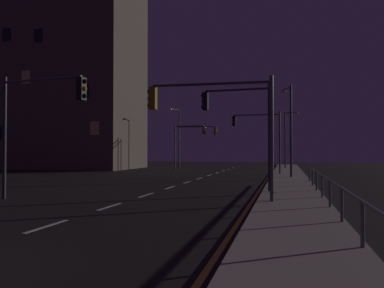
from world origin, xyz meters
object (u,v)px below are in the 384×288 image
object	(u,v)px
traffic_light_far_center	(196,138)
street_lamp_median	(289,122)
street_lamp_mid_block	(177,132)
traffic_light_far_left	(239,116)
traffic_light_far_right	(188,138)
traffic_light_mid_right	(213,112)
traffic_light_mid_left	(259,130)
traffic_light_overhead_east	(38,111)
street_lamp_across_street	(287,134)
building_distant	(70,57)

from	to	relation	value
traffic_light_far_center	street_lamp_median	xyz separation A→B (m)	(10.64, -13.17, 0.68)
traffic_light_far_center	street_lamp_median	size ratio (longest dim) A/B	0.74
traffic_light_far_center	street_lamp_mid_block	world-z (taller)	street_lamp_mid_block
traffic_light_far_left	traffic_light_far_right	bearing A→B (deg)	110.14
traffic_light_mid_right	street_lamp_mid_block	size ratio (longest dim) A/B	0.71
traffic_light_mid_right	traffic_light_mid_left	distance (m)	20.05
traffic_light_far_center	traffic_light_overhead_east	xyz separation A→B (m)	(-0.11, -29.80, 0.12)
traffic_light_far_right	traffic_light_mid_left	distance (m)	11.71
street_lamp_median	street_lamp_across_street	size ratio (longest dim) A/B	1.05
traffic_light_mid_right	traffic_light_mid_left	xyz separation A→B (m)	(0.55, 20.04, 0.35)
traffic_light_far_left	traffic_light_mid_left	world-z (taller)	traffic_light_mid_left
building_distant	traffic_light_far_center	bearing A→B (deg)	2.72
building_distant	traffic_light_mid_left	bearing A→B (deg)	-18.29
street_lamp_across_street	traffic_light_overhead_east	bearing A→B (deg)	-107.71
traffic_light_far_center	street_lamp_median	distance (m)	16.94
traffic_light_far_right	building_distant	size ratio (longest dim) A/B	0.19
traffic_light_far_right	street_lamp_across_street	distance (m)	12.20
traffic_light_mid_left	traffic_light_overhead_east	bearing A→B (deg)	-110.98
traffic_light_overhead_east	street_lamp_mid_block	world-z (taller)	street_lamp_mid_block
traffic_light_mid_right	traffic_light_far_center	bearing A→B (deg)	104.41
traffic_light_far_left	traffic_light_mid_left	size ratio (longest dim) A/B	0.97
traffic_light_mid_left	street_lamp_across_street	xyz separation A→B (m)	(2.63, 12.45, 0.15)
street_lamp_across_street	traffic_light_mid_left	bearing A→B (deg)	-101.91
traffic_light_far_right	street_lamp_across_street	size ratio (longest dim) A/B	0.78
traffic_light_overhead_east	traffic_light_far_left	bearing A→B (deg)	32.36
traffic_light_mid_right	street_lamp_mid_block	distance (m)	31.97
traffic_light_mid_left	street_lamp_median	bearing A→B (deg)	-58.60
street_lamp_across_street	street_lamp_mid_block	xyz separation A→B (m)	(-13.28, -2.16, 0.26)
street_lamp_median	street_lamp_mid_block	distance (m)	19.84
street_lamp_mid_block	street_lamp_median	bearing A→B (deg)	-47.76
traffic_light_mid_right	street_lamp_across_street	xyz separation A→B (m)	(3.18, 32.49, 0.50)
traffic_light_mid_left	street_lamp_median	size ratio (longest dim) A/B	0.78
traffic_light_overhead_east	street_lamp_median	bearing A→B (deg)	57.11
traffic_light_far_left	street_lamp_mid_block	bearing A→B (deg)	112.23
traffic_light_far_left	street_lamp_median	size ratio (longest dim) A/B	0.75
street_lamp_mid_block	traffic_light_far_center	bearing A→B (deg)	-29.43
traffic_light_far_left	traffic_light_mid_right	bearing A→B (deg)	-98.21
street_lamp_median	traffic_light_mid_left	bearing A→B (deg)	121.40
traffic_light_mid_right	traffic_light_far_center	xyz separation A→B (m)	(-7.40, 28.81, 0.02)
traffic_light_far_left	traffic_light_mid_left	distance (m)	15.89
building_distant	street_lamp_across_street	bearing A→B (deg)	9.43
traffic_light_far_left	traffic_light_far_center	size ratio (longest dim) A/B	1.02
traffic_light_far_center	street_lamp_across_street	bearing A→B (deg)	19.20
street_lamp_mid_block	street_lamp_across_street	bearing A→B (deg)	9.25
traffic_light_far_right	building_distant	bearing A→B (deg)	179.52
traffic_light_far_right	traffic_light_mid_left	world-z (taller)	traffic_light_mid_left
traffic_light_far_right	traffic_light_far_left	distance (m)	25.30
traffic_light_far_center	traffic_light_overhead_east	bearing A→B (deg)	-90.22
traffic_light_mid_right	street_lamp_across_street	world-z (taller)	street_lamp_across_street
traffic_light_far_left	traffic_light_overhead_east	distance (m)	9.61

